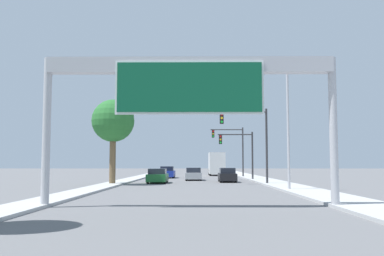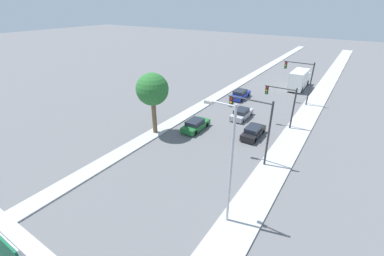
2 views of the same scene
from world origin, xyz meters
name	(u,v)px [view 1 (image 1 of 2)]	position (x,y,z in m)	size (l,w,h in m)	color
sidewalk_right	(249,176)	(7.75, 60.00, 0.07)	(3.00, 120.00, 0.15)	#AEAEAE
median_strip_left	(143,176)	(-7.25, 60.00, 0.07)	(2.00, 120.00, 0.15)	#AEAEAE
sign_gantry	(189,84)	(0.00, 17.89, 5.54)	(13.26, 0.73, 6.74)	#B2B2B7
car_mid_center	(194,174)	(0.00, 47.81, 0.67)	(1.81, 4.48, 1.42)	#A5A8AD
car_near_right	(167,172)	(-3.50, 55.37, 0.71)	(1.87, 4.78, 1.51)	navy
car_near_center	(158,176)	(-3.50, 41.06, 0.67)	(1.86, 4.44, 1.41)	#1E662D
car_mid_right	(227,175)	(3.50, 43.25, 0.69)	(1.72, 4.36, 1.46)	black
truck_box_primary	(216,164)	(3.50, 66.68, 1.80)	(2.40, 8.03, 3.57)	white
traffic_light_near_intersection	(252,134)	(5.40, 38.00, 4.66)	(4.56, 0.32, 6.95)	#2D2D30
traffic_light_mid_block	(241,147)	(5.40, 48.00, 3.74)	(4.07, 0.32, 5.53)	#2D2D30
traffic_light_far_intersection	(233,144)	(5.39, 58.00, 4.61)	(4.56, 0.32, 6.87)	#2D2D30
palm_tree_background	(113,122)	(-7.25, 37.44, 5.71)	(3.87, 3.87, 7.73)	brown
street_lamp_right	(285,113)	(6.61, 29.23, 5.51)	(2.26, 0.28, 9.53)	#B2B2B7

